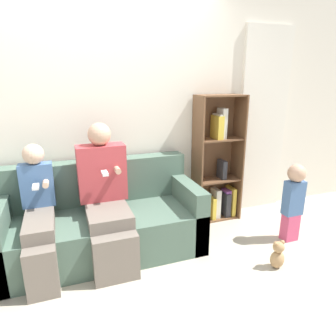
{
  "coord_description": "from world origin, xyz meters",
  "views": [
    {
      "loc": [
        -0.42,
        -2.13,
        1.61
      ],
      "look_at": [
        0.56,
        0.55,
        0.75
      ],
      "focal_mm": 32.0,
      "sensor_mm": 36.0,
      "label": 1
    }
  ],
  "objects_px": {
    "couch": "(102,223)",
    "teddy_bear": "(278,255)",
    "adult_seated": "(106,193)",
    "child_seated": "(38,213)",
    "bookshelf": "(218,166)",
    "toddler_standing": "(293,199)"
  },
  "relations": [
    {
      "from": "couch",
      "to": "teddy_bear",
      "type": "bearing_deg",
      "value": -30.41
    },
    {
      "from": "adult_seated",
      "to": "child_seated",
      "type": "height_order",
      "value": "adult_seated"
    },
    {
      "from": "couch",
      "to": "adult_seated",
      "type": "bearing_deg",
      "value": -73.37
    },
    {
      "from": "child_seated",
      "to": "bookshelf",
      "type": "relative_size",
      "value": 0.75
    },
    {
      "from": "adult_seated",
      "to": "child_seated",
      "type": "distance_m",
      "value": 0.57
    },
    {
      "from": "child_seated",
      "to": "bookshelf",
      "type": "distance_m",
      "value": 1.96
    },
    {
      "from": "adult_seated",
      "to": "bookshelf",
      "type": "height_order",
      "value": "bookshelf"
    },
    {
      "from": "child_seated",
      "to": "teddy_bear",
      "type": "distance_m",
      "value": 2.08
    },
    {
      "from": "bookshelf",
      "to": "teddy_bear",
      "type": "bearing_deg",
      "value": -89.54
    },
    {
      "from": "couch",
      "to": "toddler_standing",
      "type": "distance_m",
      "value": 1.9
    },
    {
      "from": "bookshelf",
      "to": "teddy_bear",
      "type": "xyz_separation_m",
      "value": [
        0.01,
        -1.1,
        -0.51
      ]
    },
    {
      "from": "adult_seated",
      "to": "bookshelf",
      "type": "relative_size",
      "value": 0.86
    },
    {
      "from": "child_seated",
      "to": "toddler_standing",
      "type": "height_order",
      "value": "child_seated"
    },
    {
      "from": "couch",
      "to": "teddy_bear",
      "type": "xyz_separation_m",
      "value": [
        1.39,
        -0.82,
        -0.17
      ]
    },
    {
      "from": "adult_seated",
      "to": "toddler_standing",
      "type": "relative_size",
      "value": 1.52
    },
    {
      "from": "toddler_standing",
      "to": "teddy_bear",
      "type": "height_order",
      "value": "toddler_standing"
    },
    {
      "from": "adult_seated",
      "to": "bookshelf",
      "type": "distance_m",
      "value": 1.41
    },
    {
      "from": "adult_seated",
      "to": "teddy_bear",
      "type": "relative_size",
      "value": 4.7
    },
    {
      "from": "couch",
      "to": "toddler_standing",
      "type": "xyz_separation_m",
      "value": [
        1.84,
        -0.46,
        0.17
      ]
    },
    {
      "from": "adult_seated",
      "to": "toddler_standing",
      "type": "distance_m",
      "value": 1.84
    },
    {
      "from": "teddy_bear",
      "to": "child_seated",
      "type": "bearing_deg",
      "value": 160.91
    },
    {
      "from": "toddler_standing",
      "to": "bookshelf",
      "type": "height_order",
      "value": "bookshelf"
    }
  ]
}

